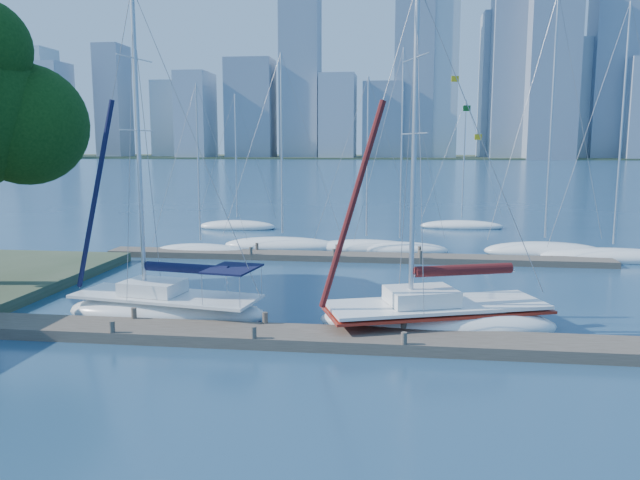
# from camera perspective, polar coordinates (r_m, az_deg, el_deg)

# --- Properties ---
(ground) EXTENTS (700.00, 700.00, 0.00)m
(ground) POSITION_cam_1_polar(r_m,az_deg,el_deg) (22.23, -5.52, -9.20)
(ground) COLOR navy
(ground) RESTS_ON ground
(near_dock) EXTENTS (26.00, 2.00, 0.40)m
(near_dock) POSITION_cam_1_polar(r_m,az_deg,el_deg) (22.17, -5.53, -8.71)
(near_dock) COLOR #453E33
(near_dock) RESTS_ON ground
(far_dock) EXTENTS (30.00, 1.80, 0.36)m
(far_dock) POSITION_cam_1_polar(r_m,az_deg,el_deg) (37.31, 2.95, -1.55)
(far_dock) COLOR #453E33
(far_dock) RESTS_ON ground
(far_shore) EXTENTS (800.00, 100.00, 1.50)m
(far_shore) POSITION_cam_1_polar(r_m,az_deg,el_deg) (340.71, 6.61, 7.51)
(far_shore) COLOR #38472D
(far_shore) RESTS_ON ground
(sailboat_navy) EXTENTS (8.37, 3.89, 13.19)m
(sailboat_navy) POSITION_cam_1_polar(r_m,az_deg,el_deg) (25.44, -13.93, -4.64)
(sailboat_navy) COLOR white
(sailboat_navy) RESTS_ON ground
(sailboat_maroon) EXTENTS (9.13, 5.53, 12.88)m
(sailboat_maroon) POSITION_cam_1_polar(r_m,az_deg,el_deg) (23.56, 10.56, -5.82)
(sailboat_maroon) COLOR white
(sailboat_maroon) RESTS_ON ground
(bg_boat_0) EXTENTS (6.18, 3.64, 10.83)m
(bg_boat_0) POSITION_cam_1_polar(r_m,az_deg,el_deg) (40.01, -10.84, -0.93)
(bg_boat_0) COLOR white
(bg_boat_0) RESTS_ON ground
(bg_boat_1) EXTENTS (8.16, 4.85, 12.94)m
(bg_boat_1) POSITION_cam_1_polar(r_m,az_deg,el_deg) (41.16, -3.44, -0.46)
(bg_boat_1) COLOR white
(bg_boat_1) RESTS_ON ground
(bg_boat_2) EXTENTS (7.31, 4.65, 11.37)m
(bg_boat_2) POSITION_cam_1_polar(r_m,az_deg,el_deg) (40.50, 4.27, -0.65)
(bg_boat_2) COLOR white
(bg_boat_2) RESTS_ON ground
(bg_boat_3) EXTENTS (6.47, 4.06, 13.00)m
(bg_boat_3) POSITION_cam_1_polar(r_m,az_deg,el_deg) (40.10, 7.31, -0.78)
(bg_boat_3) COLOR white
(bg_boat_3) RESTS_ON ground
(bg_boat_4) EXTENTS (7.71, 3.91, 16.13)m
(bg_boat_4) POSITION_cam_1_polar(r_m,az_deg,el_deg) (41.32, 19.82, -0.86)
(bg_boat_4) COLOR white
(bg_boat_4) RESTS_ON ground
(bg_boat_5) EXTENTS (8.61, 4.38, 15.12)m
(bg_boat_5) POSITION_cam_1_polar(r_m,az_deg,el_deg) (40.79, 25.18, -1.35)
(bg_boat_5) COLOR white
(bg_boat_5) RESTS_ON ground
(bg_boat_6) EXTENTS (6.57, 3.02, 11.15)m
(bg_boat_6) POSITION_cam_1_polar(r_m,az_deg,el_deg) (51.42, -7.56, 1.29)
(bg_boat_6) COLOR white
(bg_boat_6) RESTS_ON ground
(bg_boat_7) EXTENTS (6.94, 2.99, 10.68)m
(bg_boat_7) POSITION_cam_1_polar(r_m,az_deg,el_deg) (52.66, 12.83, 1.30)
(bg_boat_7) COLOR white
(bg_boat_7) RESTS_ON ground
(skyline) EXTENTS (503.05, 51.31, 115.92)m
(skyline) POSITION_cam_1_polar(r_m,az_deg,el_deg) (312.89, 10.24, 13.68)
(skyline) COLOR #8191A7
(skyline) RESTS_ON ground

